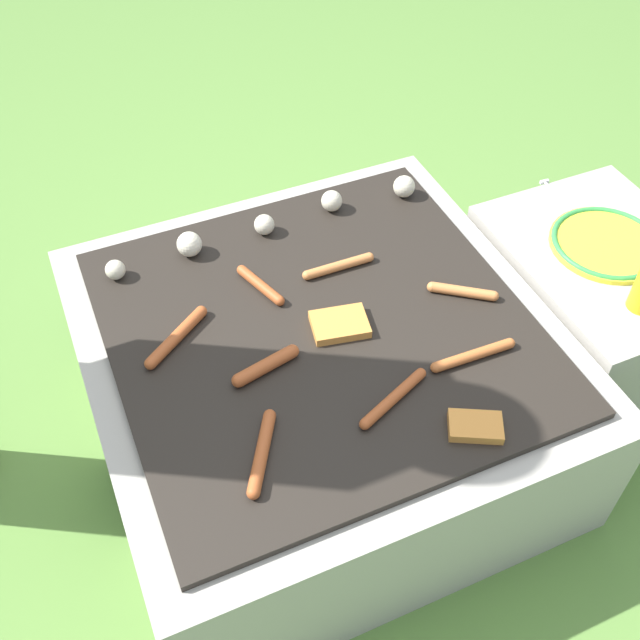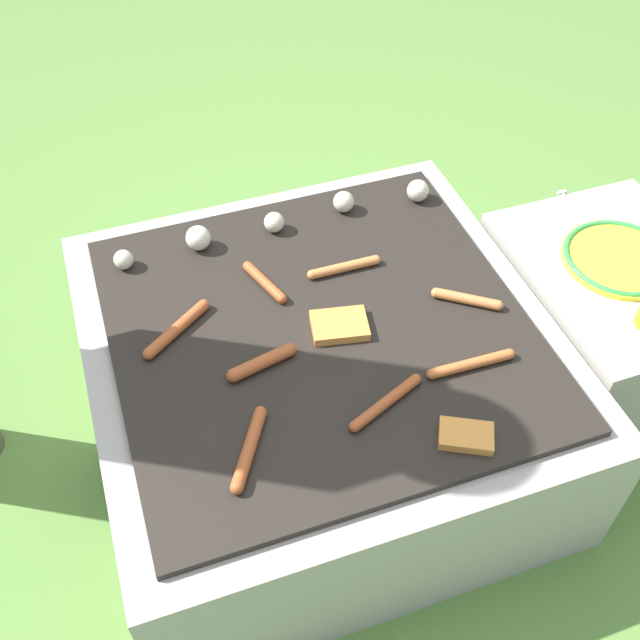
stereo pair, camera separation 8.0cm
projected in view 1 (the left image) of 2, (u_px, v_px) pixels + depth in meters
ground_plane at (320, 432)px, 1.89m from camera, size 14.00×14.00×0.00m
grill at (320, 384)px, 1.75m from camera, size 0.99×0.99×0.40m
side_ledge at (590, 310)px, 1.91m from camera, size 0.44×0.56×0.40m
sausage_mid_left at (266, 366)px, 1.51m from camera, size 0.15×0.06×0.03m
sausage_front_center at (262, 453)px, 1.37m from camera, size 0.11×0.17×0.02m
sausage_mid_right at (338, 266)px, 1.71m from camera, size 0.18×0.02×0.02m
sausage_back_right at (473, 355)px, 1.53m from camera, size 0.20×0.03×0.02m
sausage_front_left at (394, 398)px, 1.46m from camera, size 0.18×0.09×0.02m
sausage_back_center at (177, 337)px, 1.56m from camera, size 0.16×0.12×0.03m
sausage_front_right at (463, 291)px, 1.65m from camera, size 0.13×0.10×0.02m
sausage_back_left at (260, 285)px, 1.67m from camera, size 0.07×0.15×0.02m
bread_slice_right at (475, 426)px, 1.41m from camera, size 0.12×0.10×0.02m
bread_slice_left at (340, 324)px, 1.59m from camera, size 0.13×0.11×0.02m
mushroom_row at (274, 221)px, 1.79m from camera, size 0.79×0.08×0.06m
plate_colorful at (607, 243)px, 1.77m from camera, size 0.27×0.27×0.02m
fork_utensil at (560, 199)px, 1.89m from camera, size 0.03×0.19×0.01m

